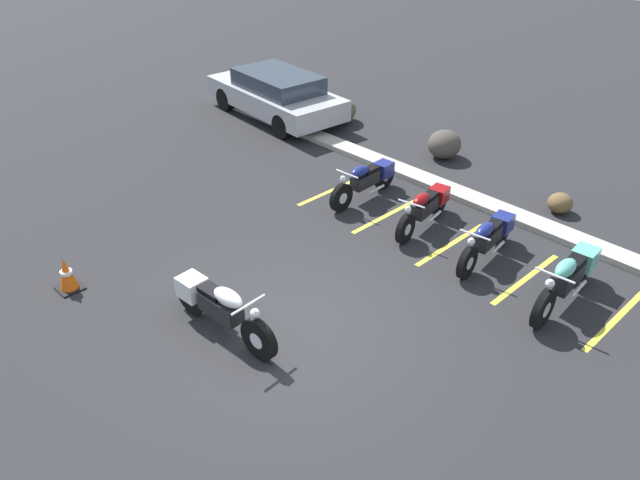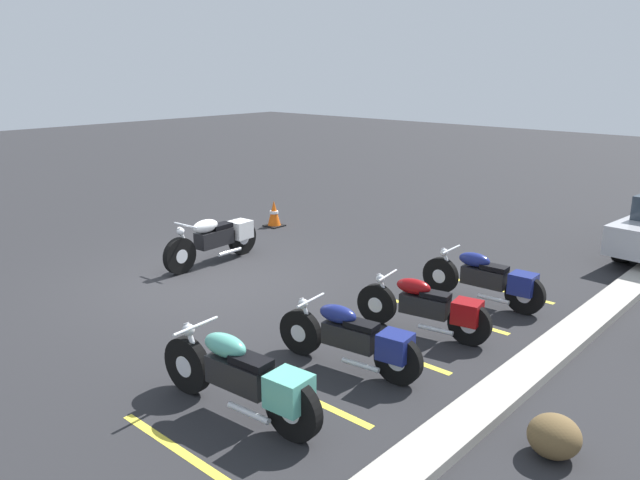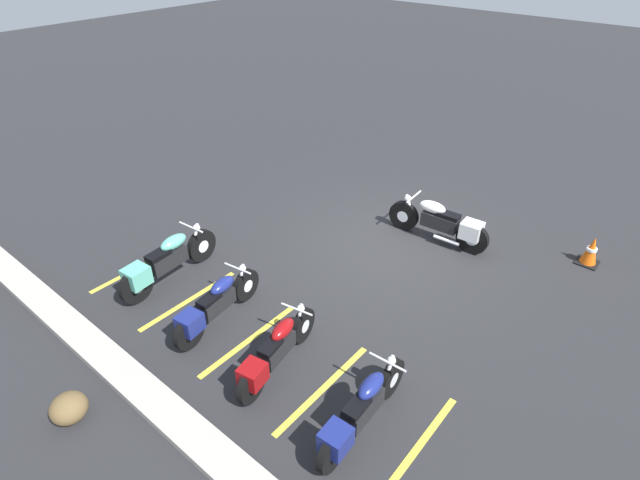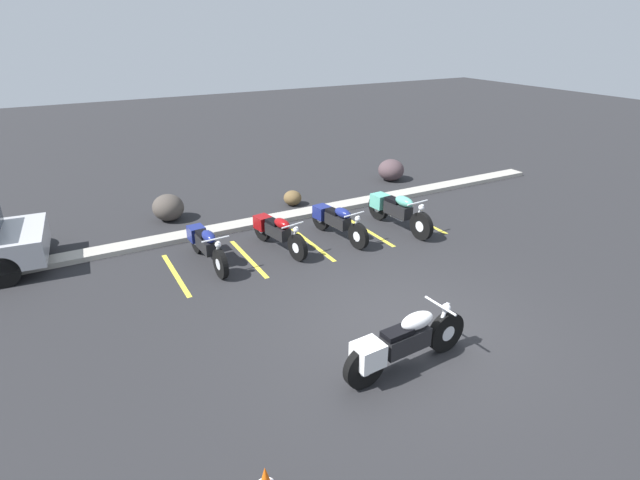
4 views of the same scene
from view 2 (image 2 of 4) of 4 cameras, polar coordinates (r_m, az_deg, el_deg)
name	(u,v)px [view 2 (image 2 of 4)]	position (r m, az deg, el deg)	size (l,w,h in m)	color
ground	(214,281)	(11.08, -9.71, -3.72)	(60.00, 60.00, 0.00)	#262628
motorcycle_white_featured	(217,238)	(12.01, -9.42, 0.16)	(2.24, 0.63, 0.88)	black
parked_bike_0	(488,279)	(10.08, 15.08, -3.44)	(0.57, 2.04, 0.80)	black
parked_bike_1	(429,307)	(8.78, 9.89, -6.06)	(0.67, 1.97, 0.78)	black
parked_bike_2	(354,338)	(7.70, 3.15, -8.96)	(0.63, 2.02, 0.80)	black
parked_bike_3	(244,377)	(6.75, -6.96, -12.36)	(0.63, 2.24, 0.88)	black
concrete_curb	(514,382)	(7.82, 17.30, -12.28)	(18.00, 0.50, 0.12)	#A8A399
landscape_rock_3	(554,436)	(6.64, 20.63, -16.45)	(0.50, 0.51, 0.42)	brown
traffic_cone	(274,214)	(14.62, -4.22, 2.36)	(0.40, 0.40, 0.61)	black
stall_line_0	(493,288)	(10.96, 15.55, -4.29)	(0.10, 2.10, 0.00)	gold
stall_line_1	(444,315)	(9.65, 11.27, -6.75)	(0.10, 2.10, 0.00)	gold
stall_line_2	(382,349)	(8.44, 5.65, -9.89)	(0.10, 2.10, 0.00)	gold
stall_line_3	(299,394)	(7.36, -1.90, -13.86)	(0.10, 2.10, 0.00)	gold
stall_line_4	(186,455)	(6.49, -12.13, -18.67)	(0.10, 2.10, 0.00)	gold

